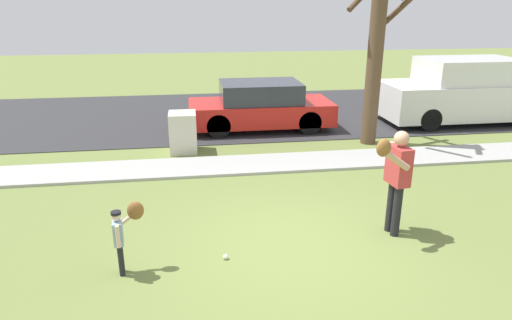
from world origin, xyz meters
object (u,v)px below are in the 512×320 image
(person_child, at_px, (124,229))
(parked_hatchback_red, at_px, (260,106))
(street_tree_near, at_px, (377,37))
(parked_van_white, at_px, (466,92))
(utility_cabinet, at_px, (183,132))
(person_adult, at_px, (396,173))
(baseball, at_px, (225,257))

(person_child, relative_size, parked_hatchback_red, 0.24)
(street_tree_near, height_order, parked_hatchback_red, street_tree_near)
(parked_hatchback_red, relative_size, parked_van_white, 0.80)
(parked_hatchback_red, bearing_deg, street_tree_near, -34.48)
(person_child, bearing_deg, parked_hatchback_red, 59.57)
(person_child, bearing_deg, street_tree_near, 35.68)
(street_tree_near, height_order, parked_van_white, street_tree_near)
(person_child, relative_size, utility_cabinet, 1.00)
(parked_hatchback_red, xyz_separation_m, parked_van_white, (6.20, -0.07, 0.24))
(person_adult, distance_m, parked_van_white, 8.16)
(baseball, xyz_separation_m, street_tree_near, (4.10, 5.05, 2.62))
(person_adult, relative_size, parked_hatchback_red, 0.42)
(baseball, distance_m, utility_cabinet, 5.07)
(person_child, height_order, parked_van_white, parked_van_white)
(person_adult, relative_size, street_tree_near, 0.33)
(person_child, relative_size, street_tree_near, 0.19)
(parked_hatchback_red, bearing_deg, baseball, -102.86)
(person_adult, distance_m, utility_cabinet, 5.67)
(utility_cabinet, bearing_deg, parked_van_white, 11.55)
(utility_cabinet, bearing_deg, person_child, -98.00)
(utility_cabinet, distance_m, parked_van_white, 8.55)
(parked_van_white, bearing_deg, baseball, -139.08)
(person_adult, xyz_separation_m, utility_cabinet, (-3.23, 4.63, -0.54))
(baseball, relative_size, utility_cabinet, 0.08)
(baseball, distance_m, street_tree_near, 7.01)
(person_adult, bearing_deg, parked_hatchback_red, -88.33)
(baseball, relative_size, street_tree_near, 0.01)
(utility_cabinet, relative_size, street_tree_near, 0.19)
(street_tree_near, relative_size, parked_van_white, 1.00)
(person_child, relative_size, parked_van_white, 0.19)
(utility_cabinet, distance_m, street_tree_near, 5.19)
(person_adult, height_order, parked_hatchback_red, person_adult)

